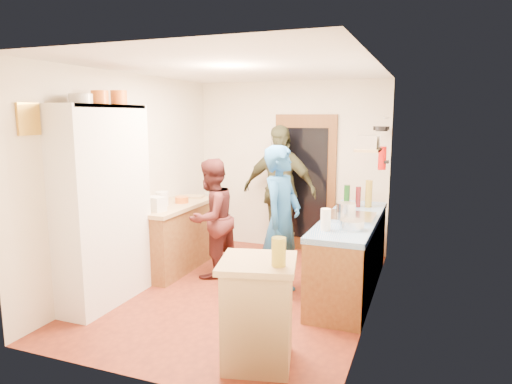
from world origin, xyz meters
The scene contains 44 objects.
floor centered at (0.00, 0.00, -0.01)m, with size 3.00×4.00×0.02m, color maroon.
ceiling centered at (0.00, 0.00, 2.61)m, with size 3.00×4.00×0.02m, color silver.
wall_back centered at (0.00, 2.01, 1.30)m, with size 3.00×0.02×2.60m, color silver.
wall_front centered at (0.00, -2.01, 1.30)m, with size 3.00×0.02×2.60m, color silver.
wall_left centered at (-1.51, 0.00, 1.30)m, with size 0.02×4.00×2.60m, color silver.
wall_right centered at (1.51, 0.00, 1.30)m, with size 0.02×4.00×2.60m, color silver.
door_frame centered at (0.25, 1.97, 1.05)m, with size 0.95×0.06×2.10m, color brown.
door_glass centered at (0.25, 1.94, 1.05)m, with size 0.70×0.02×1.70m, color black.
hutch_body centered at (-1.30, -0.80, 1.10)m, with size 0.40×1.20×2.20m, color white.
hutch_top_shelf centered at (-1.30, -0.80, 2.18)m, with size 0.40×1.14×0.04m, color white.
plate_stack centered at (-1.30, -1.05, 2.25)m, with size 0.23×0.23×0.10m, color white.
orange_pot_a centered at (-1.30, -0.76, 2.27)m, with size 0.18×0.18×0.14m, color orange.
orange_pot_b centered at (-1.30, -0.44, 2.28)m, with size 0.18×0.18×0.16m, color orange.
left_counter_base centered at (-1.20, 0.45, 0.42)m, with size 0.60×1.40×0.85m, color brown.
left_counter_top centered at (-1.20, 0.45, 0.88)m, with size 0.64×1.44×0.05m, color tan.
toaster centered at (-1.15, -0.01, 0.99)m, with size 0.24×0.16×0.18m, color white.
kettle centered at (-1.25, 0.29, 1.00)m, with size 0.17×0.17×0.19m, color white.
orange_bowl centered at (-1.12, 0.58, 0.94)m, with size 0.18×0.18×0.08m, color orange.
chopping_board centered at (-1.18, 1.01, 0.91)m, with size 0.30×0.22×0.03m, color tan.
right_counter_base centered at (1.20, 0.50, 0.42)m, with size 0.60×2.20×0.84m, color brown.
right_counter_top centered at (1.20, 0.50, 0.87)m, with size 0.62×2.22×0.06m, color blue.
hob centered at (1.20, 0.42, 0.92)m, with size 0.55×0.58×0.04m, color silver.
pot_on_hob centered at (1.15, 0.42, 1.01)m, with size 0.22×0.22×0.14m, color silver.
bottle_a centered at (1.05, 1.05, 1.05)m, with size 0.08×0.08×0.30m, color #143F14.
bottle_b centered at (1.18, 1.15, 1.03)m, with size 0.07×0.07×0.27m, color #591419.
bottle_c centered at (1.31, 1.18, 1.08)m, with size 0.09×0.09×0.36m, color olive.
paper_towel centered at (1.05, -0.22, 1.01)m, with size 0.10×0.10×0.23m, color white.
mixing_bowl centered at (1.30, -0.08, 0.95)m, with size 0.26×0.26×0.10m, color silver.
island_base centered at (0.75, -1.43, 0.43)m, with size 0.55×0.55×0.86m, color tan.
island_top centered at (0.75, -1.43, 0.89)m, with size 0.62×0.62×0.05m, color tan.
cutting_board centered at (0.69, -1.39, 0.90)m, with size 0.35×0.28×0.02m, color white.
oil_jar centered at (0.96, -1.50, 1.02)m, with size 0.11×0.11×0.23m, color #AD9E2D.
pan_rail centered at (1.46, 1.52, 2.05)m, with size 0.02×0.02×0.65m, color silver.
pan_hang_a centered at (1.40, 1.35, 1.92)m, with size 0.18×0.18×0.05m, color black.
pan_hang_b centered at (1.40, 1.55, 1.90)m, with size 0.16×0.16×0.05m, color black.
pan_hang_c centered at (1.40, 1.75, 1.91)m, with size 0.17×0.17×0.05m, color black.
wall_shelf centered at (1.37, 0.45, 1.70)m, with size 0.26×0.42×0.03m, color tan.
radio centered at (1.37, 0.45, 1.79)m, with size 0.22×0.30×0.15m, color silver.
ext_bracket centered at (1.47, 1.70, 1.45)m, with size 0.06×0.10×0.04m, color black.
fire_extinguisher centered at (1.41, 1.70, 1.50)m, with size 0.11×0.11×0.32m, color red.
picture_frame centered at (-1.48, -1.55, 2.05)m, with size 0.03×0.25×0.30m, color gold.
person_hob centered at (0.49, 0.10, 0.88)m, with size 0.64×0.42×1.75m, color #1E528F.
person_left centered at (-0.54, 0.41, 0.77)m, with size 0.75×0.58×1.54m, color #491D1D.
person_back centered at (-0.03, 1.57, 0.97)m, with size 1.14×0.48×1.95m, color #404229.
Camera 1 is at (2.02, -4.80, 2.08)m, focal length 32.00 mm.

